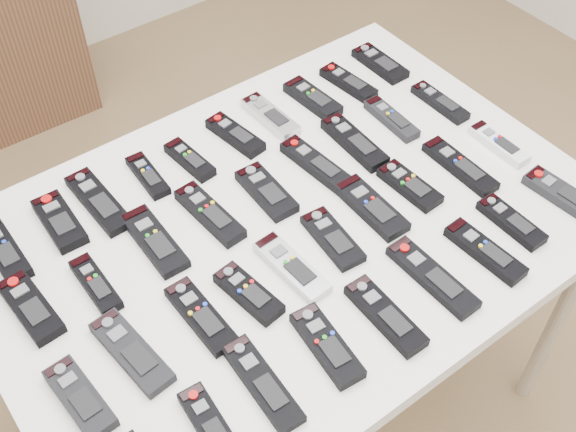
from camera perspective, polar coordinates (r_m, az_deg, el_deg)
ground at (r=2.14m, az=3.50°, el=-14.46°), size 4.00×4.00×0.00m
table at (r=1.53m, az=0.00°, el=-1.94°), size 1.25×0.88×0.78m
remote_0 at (r=1.53m, az=-21.51°, el=-2.61°), size 0.05×0.17×0.02m
remote_1 at (r=1.55m, az=-17.60°, el=-0.41°), size 0.07×0.16×0.02m
remote_2 at (r=1.56m, az=-14.74°, el=1.12°), size 0.06×0.20×0.02m
remote_3 at (r=1.60m, az=-11.02°, el=3.15°), size 0.05×0.14×0.02m
remote_4 at (r=1.61m, az=-7.77°, el=4.42°), size 0.06×0.14×0.02m
remote_5 at (r=1.66m, az=-4.20°, el=6.40°), size 0.07×0.16×0.02m
remote_6 at (r=1.71m, az=-1.41°, el=7.86°), size 0.06×0.17×0.02m
remote_7 at (r=1.76m, az=1.96°, el=9.26°), size 0.07×0.16×0.02m
remote_8 at (r=1.81m, az=4.78°, el=10.47°), size 0.06×0.16×0.02m
remote_9 at (r=1.89m, az=7.28°, el=11.88°), size 0.06×0.16×0.02m
remote_10 at (r=1.42m, az=-19.65°, el=-6.82°), size 0.07×0.17×0.02m
remote_11 at (r=1.42m, az=-14.95°, el=-5.24°), size 0.04×0.15×0.02m
remote_12 at (r=1.47m, az=-10.50°, el=-1.94°), size 0.06×0.19×0.02m
remote_13 at (r=1.49m, az=-6.20°, el=0.17°), size 0.06×0.19×0.02m
remote_14 at (r=1.53m, az=-1.71°, el=1.95°), size 0.07×0.16×0.02m
remote_15 at (r=1.59m, az=2.28°, el=4.07°), size 0.06×0.20×0.02m
remote_16 at (r=1.65m, az=5.26°, el=5.84°), size 0.06×0.19×0.02m
remote_17 at (r=1.72m, az=8.18°, el=7.60°), size 0.05×0.16×0.02m
remote_18 at (r=1.79m, az=11.92°, el=8.78°), size 0.04×0.16×0.02m
remote_19 at (r=1.30m, az=-16.11°, el=-13.65°), size 0.07×0.16×0.02m
remote_20 at (r=1.32m, az=-12.26°, el=-10.45°), size 0.08×0.19×0.02m
remote_21 at (r=1.34m, az=-6.89°, el=-7.85°), size 0.06×0.18×0.02m
remote_22 at (r=1.36m, az=-3.13°, el=-6.12°), size 0.07×0.15×0.02m
remote_23 at (r=1.40m, az=0.29°, el=-4.05°), size 0.06×0.18×0.02m
remote_24 at (r=1.45m, az=3.54°, el=-1.78°), size 0.07×0.16×0.02m
remote_25 at (r=1.51m, az=6.61°, el=0.69°), size 0.06×0.18×0.02m
remote_26 at (r=1.57m, az=9.59°, el=2.38°), size 0.06×0.15×0.02m
remote_27 at (r=1.63m, az=13.43°, el=3.84°), size 0.05×0.19×0.02m
remote_28 at (r=1.71m, az=16.32°, el=5.48°), size 0.04×0.15×0.02m
remote_30 at (r=1.23m, az=-6.10°, el=-16.21°), size 0.06×0.16×0.02m
remote_31 at (r=1.26m, az=-2.03°, el=-13.06°), size 0.06×0.19×0.02m
remote_32 at (r=1.30m, az=3.09°, el=-10.16°), size 0.07×0.17×0.02m
remote_33 at (r=1.34m, az=7.70°, el=-7.80°), size 0.05×0.18×0.02m
remote_34 at (r=1.41m, az=11.33°, el=-4.74°), size 0.06×0.21×0.02m
remote_35 at (r=1.47m, az=15.30°, el=-2.71°), size 0.06×0.18×0.02m
remote_36 at (r=1.54m, az=17.23°, el=-0.43°), size 0.05×0.15×0.02m
remote_37 at (r=1.63m, az=20.83°, el=1.61°), size 0.07×0.17×0.02m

